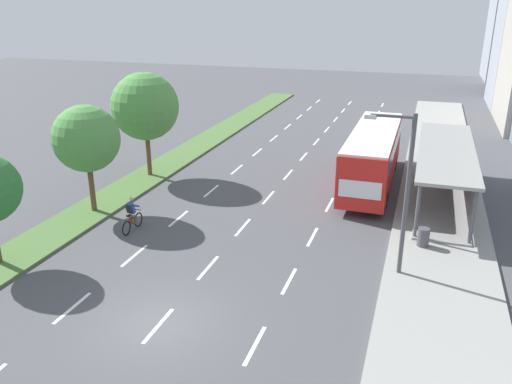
# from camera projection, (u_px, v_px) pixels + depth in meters

# --- Properties ---
(ground_plane) EXTENTS (140.00, 140.00, 0.00)m
(ground_plane) POSITION_uv_depth(u_px,v_px,m) (160.00, 324.00, 17.92)
(ground_plane) COLOR #4C4C51
(median_strip) EXTENTS (2.60, 52.00, 0.12)m
(median_strip) POSITION_uv_depth(u_px,v_px,m) (189.00, 151.00, 38.15)
(median_strip) COLOR #4C7038
(median_strip) RESTS_ON ground
(sidewalk_right) EXTENTS (4.50, 52.00, 0.15)m
(sidewalk_right) POSITION_uv_depth(u_px,v_px,m) (440.00, 175.00, 32.99)
(sidewalk_right) COLOR gray
(sidewalk_right) RESTS_ON ground
(lane_divider_left) EXTENTS (0.14, 49.70, 0.01)m
(lane_divider_left) POSITION_uv_depth(u_px,v_px,m) (248.00, 160.00, 36.18)
(lane_divider_left) COLOR white
(lane_divider_left) RESTS_ON ground
(lane_divider_center) EXTENTS (0.14, 49.70, 0.01)m
(lane_divider_center) POSITION_uv_depth(u_px,v_px,m) (296.00, 165.00, 35.15)
(lane_divider_center) COLOR white
(lane_divider_center) RESTS_ON ground
(lane_divider_right) EXTENTS (0.14, 49.70, 0.01)m
(lane_divider_right) POSITION_uv_depth(u_px,v_px,m) (348.00, 170.00, 34.12)
(lane_divider_right) COLOR white
(lane_divider_right) RESTS_ON ground
(bus_shelter) EXTENTS (2.90, 12.45, 2.86)m
(bus_shelter) POSITION_uv_depth(u_px,v_px,m) (450.00, 169.00, 28.17)
(bus_shelter) COLOR gray
(bus_shelter) RESTS_ON sidewalk_right
(bus) EXTENTS (2.54, 11.29, 3.37)m
(bus) POSITION_uv_depth(u_px,v_px,m) (373.00, 152.00, 30.65)
(bus) COLOR red
(bus) RESTS_ON ground
(cyclist) EXTENTS (0.46, 1.82, 1.71)m
(cyclist) POSITION_uv_depth(u_px,v_px,m) (132.00, 216.00, 24.88)
(cyclist) COLOR black
(cyclist) RESTS_ON ground
(median_tree_second) EXTENTS (3.39, 3.39, 5.56)m
(median_tree_second) POSITION_uv_depth(u_px,v_px,m) (86.00, 139.00, 25.99)
(median_tree_second) COLOR brown
(median_tree_second) RESTS_ON median_strip
(median_tree_third) EXTENTS (4.10, 4.10, 6.39)m
(median_tree_third) POSITION_uv_depth(u_px,v_px,m) (145.00, 107.00, 31.39)
(median_tree_third) COLOR brown
(median_tree_third) RESTS_ON median_strip
(streetlight) EXTENTS (1.91, 0.24, 6.50)m
(streetlight) POSITION_uv_depth(u_px,v_px,m) (403.00, 185.00, 19.78)
(streetlight) COLOR #4C4C51
(streetlight) RESTS_ON sidewalk_right
(trash_bin) EXTENTS (0.52, 0.52, 0.85)m
(trash_bin) POSITION_uv_depth(u_px,v_px,m) (423.00, 237.00, 23.14)
(trash_bin) COLOR #4C4C51
(trash_bin) RESTS_ON sidewalk_right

